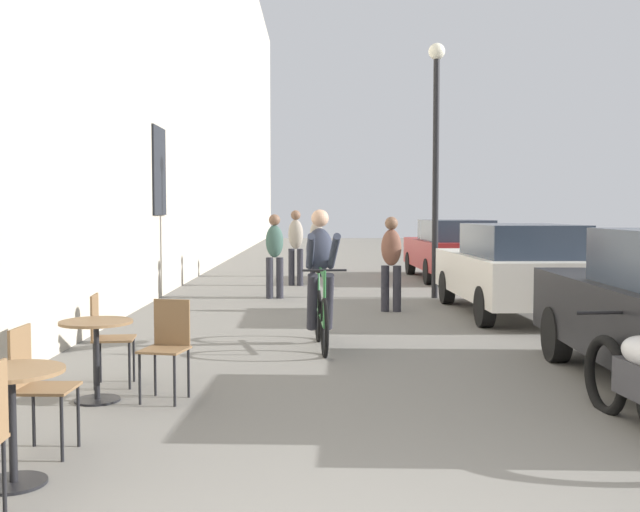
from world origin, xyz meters
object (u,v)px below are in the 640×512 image
at_px(cafe_chair_near_toward_wall, 35,380).
at_px(cafe_chair_mid_toward_wall, 106,333).
at_px(cafe_table_mid, 96,343).
at_px(street_lamp, 436,137).
at_px(pedestrian_mid, 275,251).
at_px(cafe_table_near, 12,401).
at_px(cyclist_on_bicycle, 321,282).
at_px(cafe_chair_mid_toward_street, 168,342).
at_px(pedestrian_near, 391,258).
at_px(pedestrian_furthest, 316,241).
at_px(parked_car_second, 514,268).
at_px(parked_car_third, 451,249).
at_px(pedestrian_far, 296,243).

bearing_deg(cafe_chair_near_toward_wall, cafe_chair_mid_toward_wall, 92.15).
relative_size(cafe_table_mid, cafe_chair_mid_toward_wall, 0.81).
distance_m(cafe_chair_near_toward_wall, street_lamp, 10.57).
bearing_deg(pedestrian_mid, cafe_chair_mid_toward_wall, -99.63).
bearing_deg(street_lamp, cafe_table_mid, -118.44).
xyz_separation_m(cafe_table_near, cyclist_on_bicycle, (1.93, 4.71, 0.29)).
bearing_deg(cafe_table_near, cyclist_on_bicycle, 67.72).
distance_m(cafe_chair_mid_toward_street, street_lamp, 9.00).
xyz_separation_m(pedestrian_near, pedestrian_furthest, (-1.24, 6.78, 0.02)).
relative_size(cafe_chair_near_toward_wall, parked_car_second, 0.21).
bearing_deg(cafe_table_near, parked_car_second, 55.85).
height_order(pedestrian_furthest, parked_car_third, pedestrian_furthest).
distance_m(pedestrian_near, parked_car_third, 6.25).
bearing_deg(cafe_table_near, pedestrian_far, 83.42).
bearing_deg(pedestrian_far, street_lamp, -41.20).
relative_size(cafe_chair_mid_toward_street, pedestrian_far, 0.52).
height_order(parked_car_second, parked_car_third, parked_car_second).
distance_m(cafe_chair_mid_toward_street, pedestrian_near, 6.40).
height_order(cafe_table_mid, pedestrian_far, pedestrian_far).
xyz_separation_m(pedestrian_mid, parked_car_third, (4.15, 3.97, -0.15)).
bearing_deg(pedestrian_mid, parked_car_second, -30.41).
xyz_separation_m(cafe_table_mid, parked_car_third, (5.31, 11.79, 0.25)).
bearing_deg(cafe_chair_mid_toward_wall, parked_car_third, 64.37).
bearing_deg(parked_car_third, parked_car_second, -91.31).
bearing_deg(street_lamp, cafe_chair_mid_toward_wall, -120.73).
bearing_deg(cafe_chair_mid_toward_street, pedestrian_mid, 86.02).
distance_m(cafe_table_mid, cafe_chair_mid_toward_wall, 0.58).
height_order(pedestrian_far, pedestrian_furthest, pedestrian_far).
bearing_deg(cafe_chair_mid_toward_street, cafe_table_mid, -173.10).
bearing_deg(cafe_chair_mid_toward_wall, cafe_table_near, -86.67).
xyz_separation_m(cafe_table_near, pedestrian_far, (1.42, 12.33, 0.44)).
distance_m(cafe_table_mid, parked_car_second, 7.53).
xyz_separation_m(cafe_table_mid, pedestrian_furthest, (1.97, 12.69, 0.40)).
distance_m(cafe_chair_near_toward_wall, pedestrian_near, 8.03).
bearing_deg(cafe_table_mid, pedestrian_near, 61.44).
distance_m(cafe_table_near, parked_car_second, 9.07).
bearing_deg(cafe_table_near, pedestrian_mid, 83.75).
xyz_separation_m(street_lamp, parked_car_second, (0.90, -2.41, -2.34)).
relative_size(cyclist_on_bicycle, parked_car_second, 0.42).
xyz_separation_m(cafe_chair_mid_toward_street, cyclist_on_bicycle, (1.39, 2.61, 0.29)).
height_order(cafe_table_near, cafe_chair_near_toward_wall, cafe_chair_near_toward_wall).
bearing_deg(cafe_chair_near_toward_wall, cyclist_on_bicycle, 64.05).
relative_size(cafe_table_mid, cyclist_on_bicycle, 0.41).
xyz_separation_m(cafe_chair_mid_toward_street, pedestrian_mid, (0.54, 7.75, 0.40)).
bearing_deg(cyclist_on_bicycle, cafe_chair_near_toward_wall, -115.95).
xyz_separation_m(cafe_table_mid, pedestrian_mid, (1.15, 7.83, 0.40)).
bearing_deg(pedestrian_furthest, cafe_table_near, -97.35).
bearing_deg(cafe_table_near, pedestrian_near, 68.41).
height_order(cafe_table_near, pedestrian_furthest, pedestrian_furthest).
relative_size(cyclist_on_bicycle, street_lamp, 0.36).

